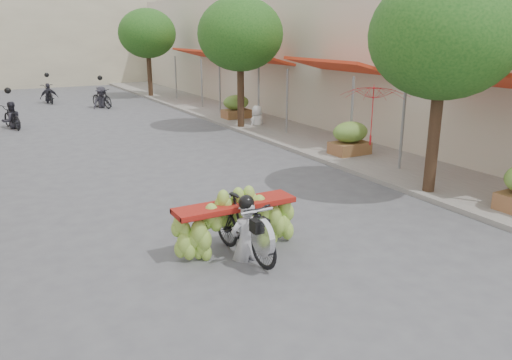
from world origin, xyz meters
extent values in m
plane|color=#535458|center=(0.00, 0.00, 0.00)|extent=(120.00, 120.00, 0.00)
cube|color=gray|center=(7.00, 15.00, 0.06)|extent=(4.00, 60.00, 0.12)
cube|color=beige|center=(12.00, 14.00, 3.00)|extent=(8.00, 40.00, 6.00)
cube|color=red|center=(7.12, 4.00, 2.75)|extent=(1.77, 4.20, 0.53)
cylinder|color=slate|center=(6.30, 5.90, 1.27)|extent=(0.08, 0.08, 2.55)
cube|color=red|center=(7.12, 10.00, 2.75)|extent=(1.77, 4.20, 0.53)
cylinder|color=slate|center=(6.30, 8.10, 1.27)|extent=(0.08, 0.08, 2.55)
cylinder|color=slate|center=(6.30, 11.90, 1.27)|extent=(0.08, 0.08, 2.55)
cube|color=red|center=(7.12, 16.00, 2.75)|extent=(1.77, 4.20, 0.53)
cylinder|color=slate|center=(6.30, 14.10, 1.27)|extent=(0.08, 0.08, 2.55)
cylinder|color=slate|center=(6.30, 17.90, 1.27)|extent=(0.08, 0.08, 2.55)
cube|color=red|center=(7.12, 22.00, 2.75)|extent=(1.77, 4.20, 0.53)
cylinder|color=slate|center=(6.30, 20.10, 1.27)|extent=(0.08, 0.08, 2.55)
cylinder|color=slate|center=(6.30, 23.90, 1.27)|extent=(0.08, 0.08, 2.55)
cube|color=#BBB194|center=(0.00, 38.00, 3.50)|extent=(20.00, 6.00, 7.00)
cylinder|color=#3A2719|center=(5.40, 4.00, 1.60)|extent=(0.28, 0.28, 3.20)
ellipsoid|color=#27591A|center=(5.40, 4.00, 3.80)|extent=(3.40, 3.40, 2.90)
cylinder|color=#3A2719|center=(5.40, 14.00, 1.60)|extent=(0.28, 0.28, 3.20)
ellipsoid|color=#27591A|center=(5.40, 14.00, 3.80)|extent=(3.40, 3.40, 2.90)
cylinder|color=#3A2719|center=(5.40, 26.00, 1.60)|extent=(0.28, 0.28, 3.20)
ellipsoid|color=#27591A|center=(5.40, 26.00, 3.80)|extent=(3.40, 3.40, 2.90)
cube|color=brown|center=(6.20, 8.00, 0.37)|extent=(1.20, 0.80, 0.50)
ellipsoid|color=olive|center=(6.20, 8.00, 0.95)|extent=(1.20, 0.88, 0.66)
cube|color=brown|center=(6.20, 16.00, 0.37)|extent=(1.20, 0.80, 0.50)
ellipsoid|color=olive|center=(6.20, 16.00, 0.95)|extent=(1.20, 0.88, 0.66)
imported|color=black|center=(-0.22, 3.09, 0.56)|extent=(0.76, 1.97, 1.13)
cylinder|color=silver|center=(-0.22, 2.44, 0.62)|extent=(0.10, 0.66, 0.66)
cube|color=black|center=(-0.22, 2.54, 0.80)|extent=(0.28, 0.22, 0.22)
cylinder|color=silver|center=(-0.22, 2.64, 1.02)|extent=(0.60, 0.05, 0.05)
cube|color=maroon|center=(-0.22, 3.44, 0.88)|extent=(2.27, 0.55, 0.10)
imported|color=#B1B1B8|center=(-0.22, 3.04, 1.09)|extent=(0.57, 0.42, 1.57)
sphere|color=black|center=(-0.22, 3.01, 1.84)|extent=(0.28, 0.28, 0.28)
imported|color=red|center=(5.80, 6.56, 2.48)|extent=(2.42, 2.42, 1.76)
imported|color=white|center=(6.23, 14.10, 0.92)|extent=(0.89, 0.68, 1.60)
imported|color=black|center=(-2.87, 18.79, 0.47)|extent=(1.03, 1.79, 0.95)
imported|color=#292830|center=(-2.87, 18.79, 1.12)|extent=(0.89, 0.67, 1.65)
sphere|color=black|center=(-2.87, 18.79, 1.58)|extent=(0.26, 0.26, 0.26)
imported|color=black|center=(1.76, 22.95, 0.53)|extent=(1.10, 1.87, 1.06)
imported|color=#292830|center=(1.76, 22.95, 1.12)|extent=(1.18, 0.88, 1.65)
sphere|color=black|center=(1.76, 22.95, 1.58)|extent=(0.26, 0.26, 0.26)
imported|color=black|center=(-0.42, 26.29, 0.50)|extent=(0.73, 1.81, 1.00)
imported|color=#292830|center=(-0.42, 26.29, 1.12)|extent=(0.99, 0.58, 1.65)
sphere|color=black|center=(-0.42, 26.29, 1.58)|extent=(0.26, 0.26, 0.26)
camera|label=1|loc=(-4.04, -4.16, 3.88)|focal=35.00mm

